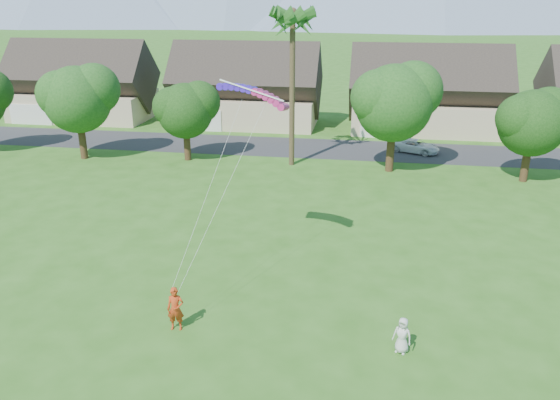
% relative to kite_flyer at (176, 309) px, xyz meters
% --- Properties ---
extents(street, '(90.00, 7.00, 0.01)m').
position_rel_kite_flyer_xyz_m(street, '(3.45, 30.04, -0.97)').
color(street, '#2D2D30').
rests_on(street, ground).
extents(kite_flyer, '(0.77, 0.56, 1.95)m').
position_rel_kite_flyer_xyz_m(kite_flyer, '(0.00, 0.00, 0.00)').
color(kite_flyer, '#BA3815').
rests_on(kite_flyer, ground).
extents(watcher, '(0.87, 0.73, 1.52)m').
position_rel_kite_flyer_xyz_m(watcher, '(9.30, -0.11, -0.21)').
color(watcher, silver).
rests_on(watcher, ground).
extents(parked_car, '(4.63, 3.38, 1.17)m').
position_rel_kite_flyer_xyz_m(parked_car, '(11.90, 30.04, -0.39)').
color(parked_car, white).
rests_on(parked_car, ground).
extents(houses_row, '(72.75, 8.19, 8.86)m').
position_rel_kite_flyer_xyz_m(houses_row, '(3.95, 39.04, 2.47)').
color(houses_row, beige).
rests_on(houses_row, ground).
extents(tree_row, '(62.27, 6.67, 8.45)m').
position_rel_kite_flyer_xyz_m(tree_row, '(2.31, 23.96, 3.92)').
color(tree_row, '#47301C').
rests_on(tree_row, ground).
extents(fan_palm, '(3.00, 3.00, 13.80)m').
position_rel_kite_flyer_xyz_m(fan_palm, '(1.45, 24.54, 10.83)').
color(fan_palm, '#4C3D26').
rests_on(fan_palm, ground).
extents(parafoil_kite, '(3.47, 1.22, 0.50)m').
position_rel_kite_flyer_xyz_m(parafoil_kite, '(2.20, 6.34, 8.09)').
color(parafoil_kite, '#3818B8').
rests_on(parafoil_kite, ground).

